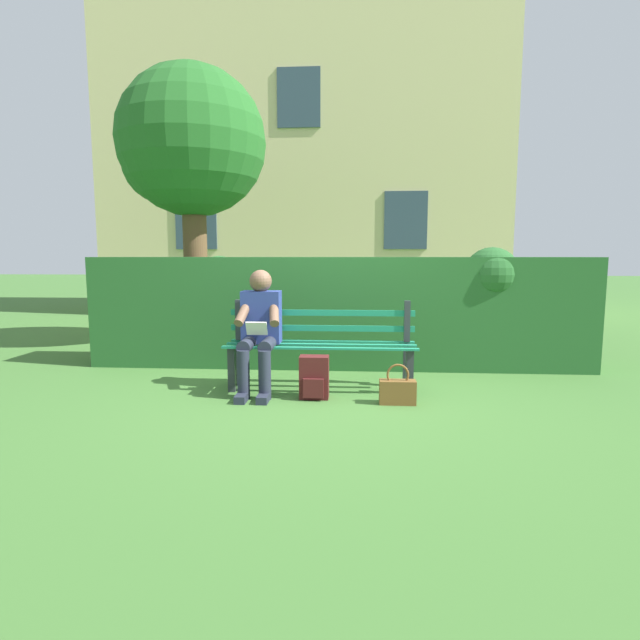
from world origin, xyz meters
TOP-DOWN VIEW (x-y plane):
  - ground at (0.00, 0.00)m, footprint 60.00×60.00m
  - park_bench at (0.00, -0.06)m, footprint 1.89×0.45m
  - person_seated at (0.59, 0.10)m, footprint 0.44×0.73m
  - hedge_backdrop at (-0.17, -1.15)m, footprint 5.89×0.76m
  - tree at (2.11, -2.52)m, footprint 2.23×2.13m
  - building_facade at (0.86, -7.53)m, footprint 8.98×3.12m
  - backpack at (0.04, 0.33)m, footprint 0.27×0.24m
  - handbag at (-0.72, 0.46)m, footprint 0.33×0.13m

SIDE VIEW (x-z plane):
  - ground at x=0.00m, z-range 0.00..0.00m
  - handbag at x=-0.72m, z-range -0.06..0.30m
  - backpack at x=0.04m, z-range 0.00..0.40m
  - park_bench at x=0.00m, z-range 0.00..0.87m
  - person_seated at x=0.59m, z-range 0.04..1.23m
  - hedge_backdrop at x=-0.17m, z-range -0.03..1.40m
  - tree at x=2.11m, z-range 0.87..4.88m
  - building_facade at x=0.86m, z-range 0.00..7.38m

